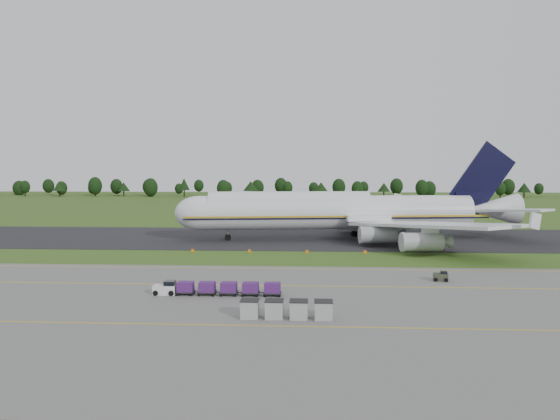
# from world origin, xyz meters

# --- Properties ---
(ground) EXTENTS (600.00, 600.00, 0.00)m
(ground) POSITION_xyz_m (0.00, 0.00, 0.00)
(ground) COLOR #335318
(ground) RESTS_ON ground
(apron) EXTENTS (300.00, 52.00, 0.06)m
(apron) POSITION_xyz_m (0.00, -34.00, 0.03)
(apron) COLOR #62625E
(apron) RESTS_ON ground
(taxiway) EXTENTS (300.00, 40.00, 0.08)m
(taxiway) POSITION_xyz_m (0.00, 28.00, 0.04)
(taxiway) COLOR black
(taxiway) RESTS_ON ground
(apron_markings) EXTENTS (300.00, 30.20, 0.01)m
(apron_markings) POSITION_xyz_m (0.00, -26.98, 0.06)
(apron_markings) COLOR gold
(apron_markings) RESTS_ON apron
(tree_line) EXTENTS (522.60, 23.50, 11.36)m
(tree_line) POSITION_xyz_m (-15.17, 220.13, 5.90)
(tree_line) COLOR black
(tree_line) RESTS_ON ground
(aircraft) EXTENTS (74.82, 72.08, 20.93)m
(aircraft) POSITION_xyz_m (10.49, 26.31, 5.98)
(aircraft) COLOR silver
(aircraft) RESTS_ON ground
(baggage_train) EXTENTS (14.90, 1.58, 1.52)m
(baggage_train) POSITION_xyz_m (-7.13, -27.75, 0.88)
(baggage_train) COLOR silver
(baggage_train) RESTS_ON apron
(utility_cart) EXTENTS (1.99, 1.36, 1.02)m
(utility_cart) POSITION_xyz_m (20.89, -17.91, 0.56)
(utility_cart) COLOR #343827
(utility_cart) RESTS_ON apron
(uld_row) EXTENTS (9.01, 1.81, 1.79)m
(uld_row) POSITION_xyz_m (1.57, -37.28, 0.96)
(uld_row) COLOR #999999
(uld_row) RESTS_ON apron
(edge_markers) EXTENTS (31.05, 0.30, 0.60)m
(edge_markers) POSITION_xyz_m (-1.90, 5.77, 0.27)
(edge_markers) COLOR orange
(edge_markers) RESTS_ON ground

